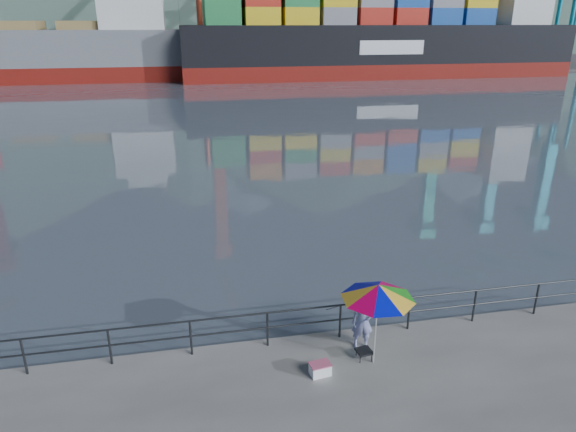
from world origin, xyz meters
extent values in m
cube|color=#515D6A|center=(0.00, 130.00, 0.00)|extent=(500.00, 280.00, 0.00)
cube|color=#514F4C|center=(10.00, 93.00, 0.00)|extent=(200.00, 40.00, 0.40)
cylinder|color=#2D3033|center=(0.00, 1.70, 1.00)|extent=(22.00, 0.05, 0.05)
cylinder|color=#2D3033|center=(0.00, 1.70, 0.55)|extent=(22.00, 0.05, 0.05)
cube|color=#2D3033|center=(0.00, 1.70, 0.50)|extent=(22.00, 0.06, 1.00)
cube|color=yellow|center=(10.00, 92.00, 2.60)|extent=(6.00, 2.40, 5.20)
cube|color=#267F3F|center=(16.50, 92.00, 1.30)|extent=(6.00, 2.40, 2.60)
cube|color=gray|center=(23.00, 92.00, 3.90)|extent=(6.00, 2.40, 7.80)
cube|color=yellow|center=(29.50, 92.00, 2.60)|extent=(6.00, 2.40, 5.20)
cube|color=#267F3F|center=(36.00, 92.00, 1.30)|extent=(6.00, 2.40, 2.60)
cube|color=yellow|center=(42.50, 92.00, 1.30)|extent=(6.00, 2.40, 2.60)
cube|color=gray|center=(49.00, 92.00, 1.30)|extent=(6.00, 2.40, 2.60)
cube|color=orange|center=(55.50, 92.00, 3.90)|extent=(6.00, 2.40, 7.80)
cube|color=red|center=(62.00, 92.00, 2.60)|extent=(6.00, 2.40, 5.20)
cube|color=#267F3F|center=(10.00, 95.00, 1.30)|extent=(6.00, 2.40, 2.60)
cube|color=orange|center=(16.50, 95.00, 1.30)|extent=(6.00, 2.40, 2.60)
cube|color=gray|center=(23.00, 95.00, 2.60)|extent=(6.00, 2.40, 5.20)
cube|color=gray|center=(29.50, 95.00, 1.30)|extent=(6.00, 2.40, 2.60)
cube|color=red|center=(36.00, 95.00, 3.90)|extent=(6.00, 2.40, 7.80)
cube|color=orange|center=(42.50, 95.00, 2.60)|extent=(6.00, 2.40, 5.20)
cube|color=#267F3F|center=(49.00, 95.00, 1.30)|extent=(6.00, 2.40, 2.60)
imported|color=#313998|center=(3.43, 1.14, 0.78)|extent=(0.65, 0.51, 1.56)
cylinder|color=white|center=(3.52, 0.44, 1.02)|extent=(0.04, 0.04, 2.04)
cone|color=#050ECD|center=(3.52, 0.44, 2.04)|extent=(2.31, 2.31, 0.38)
cube|color=black|center=(3.33, 0.64, 0.23)|extent=(0.43, 0.43, 0.05)
cube|color=#2D3033|center=(3.33, 0.64, 0.10)|extent=(0.32, 0.32, 0.20)
cube|color=white|center=(2.06, 0.25, 0.14)|extent=(0.53, 0.39, 0.28)
cylinder|color=black|center=(2.93, 1.80, 0.00)|extent=(0.17, 1.60, 1.13)
cube|color=maroon|center=(-22.73, 73.50, 0.75)|extent=(48.80, 8.45, 2.50)
cube|color=slate|center=(-22.73, 73.50, 4.50)|extent=(48.80, 8.45, 5.00)
cube|color=silver|center=(-7.12, 73.50, 10.50)|extent=(9.00, 7.09, 7.00)
cube|color=maroon|center=(30.16, 70.53, 0.75)|extent=(61.45, 10.24, 2.50)
cube|color=black|center=(30.16, 70.53, 4.80)|extent=(61.45, 10.24, 5.60)
camera|label=1|loc=(-0.77, -9.79, 8.13)|focal=32.00mm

